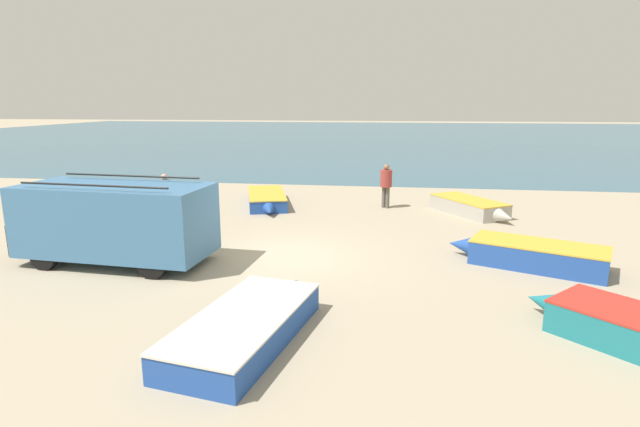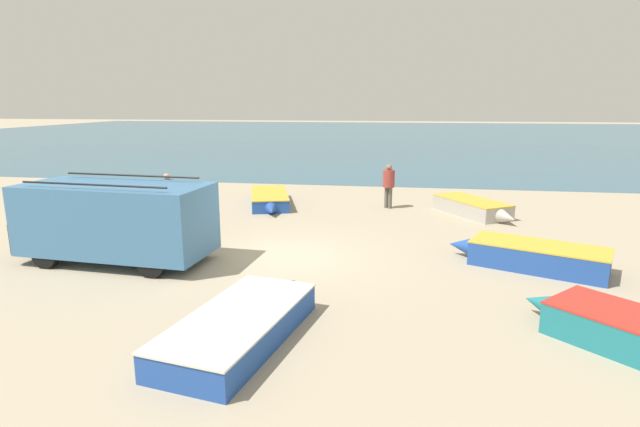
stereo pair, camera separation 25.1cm
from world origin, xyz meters
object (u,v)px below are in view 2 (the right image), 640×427
fisherman_0 (168,193)px  fishing_rowboat_5 (242,324)px  fisherman_1 (389,182)px  fishing_rowboat_0 (532,256)px  fishing_rowboat_2 (269,199)px  fishing_rowboat_1 (474,208)px  fishing_rowboat_4 (116,203)px  parked_van (116,219)px

fisherman_0 → fishing_rowboat_5: bearing=164.8°
fisherman_0 → fisherman_1: fisherman_1 is taller
fishing_rowboat_0 → fisherman_1: fisherman_1 is taller
fishing_rowboat_0 → fishing_rowboat_5: bearing=62.5°
fishing_rowboat_5 → fishing_rowboat_2: bearing=23.1°
fishing_rowboat_1 → fisherman_0: 11.19m
fishing_rowboat_1 → fisherman_1: fisherman_1 is taller
fishing_rowboat_2 → fishing_rowboat_5: fishing_rowboat_5 is taller
fishing_rowboat_2 → fishing_rowboat_5: bearing=-4.3°
fishing_rowboat_1 → fishing_rowboat_5: size_ratio=0.82×
fishing_rowboat_2 → fishing_rowboat_4: fishing_rowboat_4 is taller
fishing_rowboat_2 → fisherman_0: (-2.79, -3.31, 0.77)m
fishing_rowboat_1 → fisherman_0: size_ratio=2.14×
parked_van → fisherman_1: 10.58m
fishing_rowboat_5 → fisherman_1: 12.01m
fisherman_1 → fishing_rowboat_1: bearing=109.7°
fishing_rowboat_0 → fishing_rowboat_4: fishing_rowboat_0 is taller
fishing_rowboat_2 → fishing_rowboat_5: size_ratio=1.00×
fishing_rowboat_1 → fishing_rowboat_5: bearing=-58.8°
fishing_rowboat_5 → fisherman_0: bearing=43.6°
fishing_rowboat_0 → fishing_rowboat_4: bearing=5.0°
fishing_rowboat_1 → fishing_rowboat_2: size_ratio=0.82×
fisherman_0 → fishing_rowboat_1: bearing=-123.8°
fishing_rowboat_4 → fishing_rowboat_2: bearing=-140.7°
fishing_rowboat_2 → fisherman_1: 4.90m
fishing_rowboat_4 → fishing_rowboat_5: bearing=152.3°
fishing_rowboat_2 → fishing_rowboat_4: (-5.74, -1.79, 0.02)m
fishing_rowboat_4 → fisherman_0: (2.95, -1.52, 0.75)m
fisherman_1 → fishing_rowboat_0: bearing=62.3°
parked_van → fisherman_1: (6.88, 8.03, -0.11)m
fishing_rowboat_2 → fisherman_1: bearing=75.7°
fishing_rowboat_4 → fishing_rowboat_0: bearing=-176.5°
fishing_rowboat_1 → fishing_rowboat_4: (-13.77, -1.24, -0.01)m
fishing_rowboat_5 → parked_van: bearing=61.6°
fishing_rowboat_0 → fishing_rowboat_5: 7.86m
fishing_rowboat_0 → fishing_rowboat_1: size_ratio=1.09×
parked_van → fishing_rowboat_4: 7.12m
fishing_rowboat_4 → fishing_rowboat_1: bearing=-152.9°
fisherman_1 → parked_van: bearing=-7.6°
fisherman_0 → fishing_rowboat_2: bearing=-88.2°
fishing_rowboat_2 → fishing_rowboat_0: bearing=35.9°
fishing_rowboat_1 → fishing_rowboat_4: 13.82m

